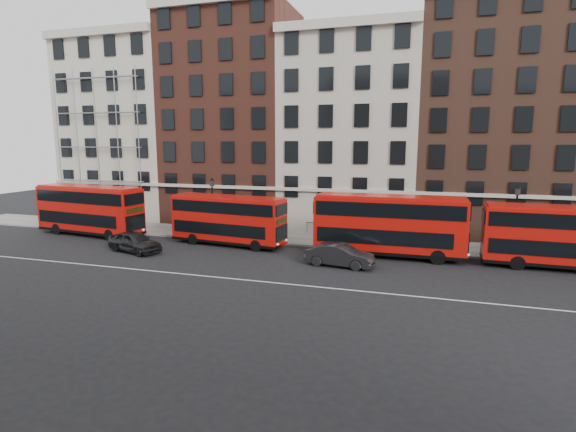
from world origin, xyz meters
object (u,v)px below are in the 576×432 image
(bus_a, at_px, (89,209))
(car_rear, at_px, (135,242))
(bus_b, at_px, (228,219))
(bus_c, at_px, (388,224))
(bus_d, at_px, (565,236))
(car_front, at_px, (340,255))

(bus_a, relative_size, car_rear, 2.32)
(bus_a, distance_m, bus_b, 13.93)
(bus_c, bearing_deg, bus_d, 0.07)
(bus_d, height_order, car_rear, bus_d)
(bus_a, bearing_deg, bus_b, 7.50)
(car_rear, bearing_deg, car_front, -70.83)
(bus_a, relative_size, bus_d, 1.07)
(bus_d, xyz_separation_m, car_front, (-14.63, -3.63, -1.54))
(bus_a, bearing_deg, car_rear, -21.36)
(car_rear, relative_size, car_front, 1.01)
(car_front, bearing_deg, bus_b, 77.39)
(bus_b, xyz_separation_m, bus_d, (24.79, -0.00, 0.10))
(bus_d, bearing_deg, car_rear, -170.70)
(bus_a, height_order, car_rear, bus_a)
(bus_c, distance_m, car_rear, 19.73)
(bus_c, bearing_deg, bus_b, -179.95)
(bus_d, relative_size, car_front, 2.18)
(bus_c, distance_m, bus_d, 11.66)
(bus_b, relative_size, bus_d, 0.97)
(bus_d, distance_m, car_front, 15.15)
(bus_b, relative_size, car_rear, 2.10)
(bus_b, bearing_deg, car_rear, -137.26)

